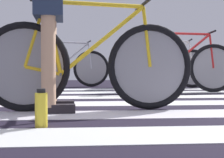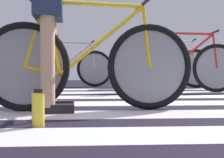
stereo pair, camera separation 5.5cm
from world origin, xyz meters
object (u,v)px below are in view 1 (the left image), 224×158
bicycle_1_of_4 (89,63)px  water_bottle (41,109)px  cyclist_3_of_4 (148,53)px  cyclist_4_of_4 (49,53)px  bicycle_2_of_4 (179,66)px  bicycle_4_of_4 (65,67)px  bicycle_3_of_4 (165,67)px  cyclist_1_of_4 (50,29)px

bicycle_1_of_4 → water_bottle: size_ratio=7.73×
cyclist_3_of_4 → cyclist_4_of_4: size_ratio=1.01×
cyclist_3_of_4 → water_bottle: size_ratio=4.53×
bicycle_2_of_4 → bicycle_4_of_4: size_ratio=1.00×
bicycle_3_of_4 → bicycle_4_of_4: bearing=178.8°
bicycle_2_of_4 → cyclist_3_of_4: cyclist_3_of_4 is taller
bicycle_1_of_4 → bicycle_2_of_4: (1.35, 2.03, 0.00)m
cyclist_4_of_4 → cyclist_1_of_4: bearing=-91.4°
bicycle_1_of_4 → cyclist_4_of_4: 3.70m
cyclist_1_of_4 → bicycle_4_of_4: size_ratio=0.59×
bicycle_1_of_4 → water_bottle: bearing=-114.6°
cyclist_4_of_4 → water_bottle: cyclist_4_of_4 is taller
cyclist_1_of_4 → bicycle_2_of_4: (1.66, 2.05, -0.27)m
bicycle_2_of_4 → water_bottle: bicycle_2_of_4 is taller
bicycle_1_of_4 → bicycle_3_of_4: bearing=62.6°
bicycle_1_of_4 → cyclist_1_of_4: size_ratio=1.70×
cyclist_3_of_4 → water_bottle: bearing=-99.9°
cyclist_4_of_4 → water_bottle: bearing=-92.1°
bicycle_4_of_4 → bicycle_1_of_4: bearing=-91.4°
bicycle_2_of_4 → cyclist_3_of_4: (-0.20, 1.33, 0.27)m
bicycle_3_of_4 → cyclist_3_of_4: size_ratio=1.69×
bicycle_1_of_4 → cyclist_1_of_4: bearing=180.0°
bicycle_2_of_4 → cyclist_4_of_4: 2.63m
bicycle_4_of_4 → bicycle_2_of_4: bearing=-50.5°
bicycle_1_of_4 → cyclist_4_of_4: bearing=97.7°
cyclist_1_of_4 → cyclist_4_of_4: (-0.42, 3.64, -0.01)m
bicycle_1_of_4 → bicycle_4_of_4: 3.69m
bicycle_1_of_4 → water_bottle: 0.84m
bicycle_3_of_4 → bicycle_4_of_4: size_ratio=1.00×
cyclist_3_of_4 → water_bottle: (-1.43, -4.10, -0.55)m
bicycle_1_of_4 → cyclist_3_of_4: (1.15, 3.36, 0.27)m
cyclist_1_of_4 → bicycle_3_of_4: size_ratio=0.59×
bicycle_1_of_4 → bicycle_3_of_4: size_ratio=1.01×
bicycle_2_of_4 → bicycle_4_of_4: same height
bicycle_2_of_4 → water_bottle: size_ratio=7.72×
bicycle_2_of_4 → cyclist_3_of_4: size_ratio=1.71×
bicycle_1_of_4 → bicycle_2_of_4: same height
bicycle_3_of_4 → cyclist_4_of_4: size_ratio=1.71×
bicycle_2_of_4 → cyclist_3_of_4: 1.37m
bicycle_4_of_4 → cyclist_4_of_4: size_ratio=1.72×
bicycle_4_of_4 → water_bottle: 4.41m
cyclist_3_of_4 → bicycle_4_of_4: (-1.57, 0.30, -0.27)m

